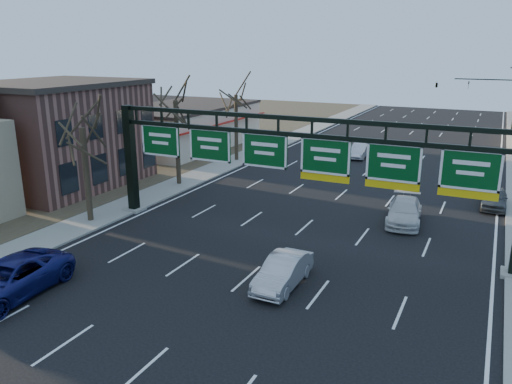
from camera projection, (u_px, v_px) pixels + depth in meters
The scene contains 16 objects.
ground at pixel (226, 296), 22.51m from camera, with size 160.00×160.00×0.00m, color black.
sidewalk_left at pixel (211, 171), 45.14m from camera, with size 3.00×120.00×0.12m, color gray.
dirt_strip_left at pixel (107, 159), 50.27m from camera, with size 21.00×120.00×0.06m, color #473D2B.
lane_markings at pixel (349, 188), 39.78m from camera, with size 21.60×120.00×0.01m, color white.
sign_gantry at pixel (297, 162), 28.06m from camera, with size 24.60×1.20×7.20m.
brick_block at pixel (58, 134), 39.87m from camera, with size 10.40×12.40×8.30m.
cream_strip at pixel (185, 126), 55.91m from camera, with size 10.90×18.40×4.70m.
tree_gantry at pixel (80, 111), 30.21m from camera, with size 3.60×3.60×8.48m.
tree_mid at pixel (175, 87), 38.64m from camera, with size 3.60×3.60×9.24m.
tree_far at pixel (236, 84), 47.39m from camera, with size 3.60×3.60×8.86m.
traffic_signal_mast at pixel (465, 89), 66.09m from camera, with size 10.16×0.54×7.00m.
car_blue_suv at pixel (9, 279), 22.31m from camera, with size 2.77×6.00×1.67m, color navy.
car_silver_sedan at pixel (283, 272), 23.33m from camera, with size 1.51×4.34×1.43m, color #ACADB1.
car_white_wagon at pixel (404, 211), 31.83m from camera, with size 2.06×5.06×1.47m, color silver.
car_grey_far at pixel (494, 198), 34.77m from camera, with size 1.66×4.12×1.40m, color #434648.
car_silver_distant at pixel (360, 151), 50.68m from camera, with size 1.46×4.17×1.38m, color silver.
Camera 1 is at (10.08, -17.67, 10.81)m, focal length 35.00 mm.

